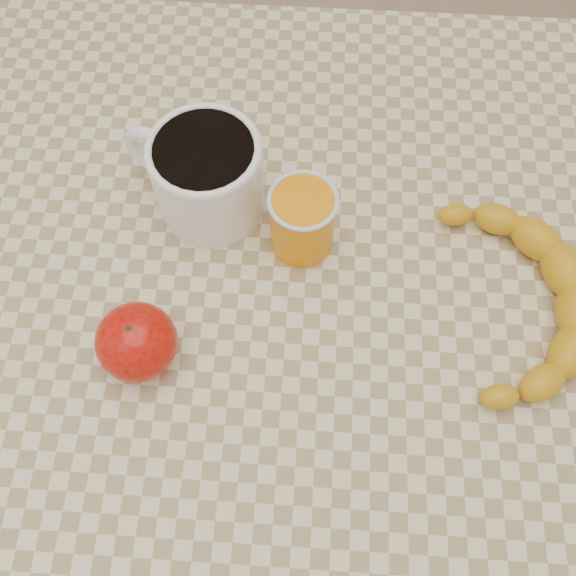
# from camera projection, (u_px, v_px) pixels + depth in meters

# --- Properties ---
(ground) EXTENTS (3.00, 3.00, 0.00)m
(ground) POSITION_uv_depth(u_px,v_px,m) (288.00, 449.00, 1.31)
(ground) COLOR tan
(ground) RESTS_ON ground
(table) EXTENTS (0.80, 0.80, 0.75)m
(table) POSITION_uv_depth(u_px,v_px,m) (288.00, 329.00, 0.71)
(table) COLOR beige
(table) RESTS_ON ground
(coffee_mug) EXTENTS (0.17, 0.15, 0.09)m
(coffee_mug) POSITION_uv_depth(u_px,v_px,m) (205.00, 173.00, 0.63)
(coffee_mug) COLOR white
(coffee_mug) RESTS_ON table
(orange_juice_glass) EXTENTS (0.07, 0.07, 0.08)m
(orange_juice_glass) POSITION_uv_depth(u_px,v_px,m) (302.00, 220.00, 0.62)
(orange_juice_glass) COLOR orange
(orange_juice_glass) RESTS_ON table
(apple) EXTENTS (0.08, 0.08, 0.07)m
(apple) POSITION_uv_depth(u_px,v_px,m) (137.00, 342.00, 0.58)
(apple) COLOR #8B0604
(apple) RESTS_ON table
(banana) EXTENTS (0.19, 0.26, 0.04)m
(banana) POSITION_uv_depth(u_px,v_px,m) (519.00, 300.00, 0.61)
(banana) COLOR #D09512
(banana) RESTS_ON table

